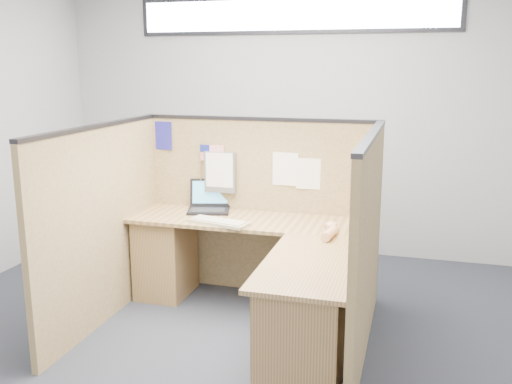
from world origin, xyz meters
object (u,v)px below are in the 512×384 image
(l_desk, at_px, (257,277))
(laptop, at_px, (211,203))
(keyboard, at_px, (219,222))
(mouse, at_px, (332,228))

(l_desk, bearing_deg, laptop, 134.54)
(l_desk, xyz_separation_m, keyboard, (-0.37, 0.19, 0.35))
(laptop, bearing_deg, l_desk, -60.68)
(keyboard, relative_size, mouse, 5.04)
(keyboard, xyz_separation_m, mouse, (0.89, 0.06, 0.01))
(keyboard, bearing_deg, mouse, 16.79)
(l_desk, distance_m, keyboard, 0.55)
(keyboard, bearing_deg, l_desk, -14.11)
(l_desk, xyz_separation_m, mouse, (0.51, 0.25, 0.36))
(mouse, bearing_deg, keyboard, -176.10)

